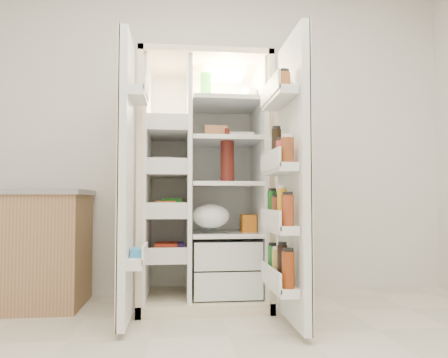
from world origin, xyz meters
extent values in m
cube|color=silver|center=(0.00, 2.00, 1.35)|extent=(4.00, 0.02, 2.70)
cube|color=beige|center=(-0.10, 1.93, 0.90)|extent=(0.92, 0.04, 1.80)
cube|color=beige|center=(-0.54, 1.60, 0.90)|extent=(0.04, 0.70, 1.80)
cube|color=beige|center=(0.34, 1.60, 0.90)|extent=(0.04, 0.70, 1.80)
cube|color=beige|center=(-0.10, 1.60, 1.78)|extent=(0.92, 0.70, 0.04)
cube|color=beige|center=(-0.10, 1.60, 0.04)|extent=(0.92, 0.70, 0.08)
cube|color=white|center=(-0.10, 1.90, 0.92)|extent=(0.84, 0.02, 1.68)
cube|color=white|center=(-0.51, 1.60, 0.92)|extent=(0.02, 0.62, 1.68)
cube|color=white|center=(0.31, 1.60, 0.92)|extent=(0.02, 0.62, 1.68)
cube|color=white|center=(-0.21, 1.60, 0.92)|extent=(0.03, 0.62, 1.68)
cube|color=silver|center=(0.05, 1.58, 0.18)|extent=(0.47, 0.52, 0.19)
cube|color=silver|center=(0.05, 1.58, 0.39)|extent=(0.47, 0.52, 0.19)
cube|color=#FFD18C|center=(0.05, 1.65, 1.72)|extent=(0.30, 0.30, 0.02)
cube|color=silver|center=(-0.37, 1.60, 0.35)|extent=(0.28, 0.58, 0.02)
cube|color=silver|center=(-0.37, 1.60, 0.65)|extent=(0.28, 0.58, 0.02)
cube|color=silver|center=(-0.37, 1.60, 0.95)|extent=(0.28, 0.58, 0.02)
cube|color=silver|center=(-0.37, 1.60, 1.25)|extent=(0.28, 0.58, 0.02)
cube|color=white|center=(0.05, 1.60, 0.52)|extent=(0.49, 0.58, 0.01)
cube|color=white|center=(0.05, 1.60, 0.88)|extent=(0.49, 0.58, 0.01)
cube|color=white|center=(0.05, 1.60, 1.20)|extent=(0.49, 0.58, 0.02)
cube|color=white|center=(0.05, 1.60, 1.48)|extent=(0.49, 0.58, 0.02)
cube|color=red|center=(-0.37, 1.60, 0.41)|extent=(0.16, 0.20, 0.10)
cube|color=#24842B|center=(-0.37, 1.60, 0.72)|extent=(0.14, 0.18, 0.12)
cube|color=white|center=(-0.37, 1.60, 0.99)|extent=(0.20, 0.22, 0.07)
cube|color=yellow|center=(-0.37, 1.60, 1.33)|extent=(0.15, 0.16, 0.14)
cube|color=#4A3194|center=(-0.37, 1.60, 0.40)|extent=(0.18, 0.20, 0.09)
cube|color=orange|center=(-0.37, 1.60, 0.71)|extent=(0.14, 0.18, 0.10)
cube|color=silver|center=(-0.37, 1.60, 1.02)|extent=(0.16, 0.16, 0.12)
sphere|color=orange|center=(-0.07, 1.50, 0.12)|extent=(0.07, 0.07, 0.07)
sphere|color=orange|center=(0.02, 1.54, 0.12)|extent=(0.07, 0.07, 0.07)
sphere|color=orange|center=(0.12, 1.50, 0.12)|extent=(0.07, 0.07, 0.07)
sphere|color=orange|center=(-0.02, 1.64, 0.12)|extent=(0.07, 0.07, 0.07)
ellipsoid|color=#356923|center=(0.05, 1.60, 0.40)|extent=(0.26, 0.24, 0.11)
cylinder|color=#501611|center=(0.06, 1.48, 1.04)|extent=(0.10, 0.10, 0.31)
cylinder|color=brown|center=(0.09, 1.53, 0.97)|extent=(0.05, 0.05, 0.16)
cube|color=#217B23|center=(-0.09, 1.57, 1.60)|extent=(0.08, 0.08, 0.22)
cylinder|color=white|center=(0.24, 1.55, 1.54)|extent=(0.12, 0.12, 0.11)
cylinder|color=#B36F29|center=(0.10, 1.65, 1.53)|extent=(0.06, 0.06, 0.08)
cube|color=white|center=(0.14, 1.58, 1.24)|extent=(0.25, 0.10, 0.06)
cube|color=#BE774C|center=(-0.02, 1.56, 1.26)|extent=(0.17, 0.09, 0.10)
ellipsoid|color=white|center=(-0.06, 1.52, 0.61)|extent=(0.27, 0.25, 0.17)
cube|color=orange|center=(0.24, 1.63, 0.59)|extent=(0.11, 0.13, 0.13)
cube|color=white|center=(-0.60, 1.05, 0.90)|extent=(0.05, 0.40, 1.72)
cube|color=beige|center=(-0.63, 1.05, 0.90)|extent=(0.01, 0.40, 1.72)
cube|color=white|center=(-0.53, 1.05, 0.40)|extent=(0.09, 0.32, 0.06)
cube|color=white|center=(-0.53, 1.05, 1.40)|extent=(0.09, 0.32, 0.06)
cube|color=#338CCC|center=(-0.53, 1.05, 0.43)|extent=(0.07, 0.12, 0.10)
cube|color=white|center=(0.40, 0.96, 0.90)|extent=(0.05, 0.58, 1.72)
cube|color=beige|center=(0.42, 0.96, 0.90)|extent=(0.01, 0.58, 1.72)
cube|color=white|center=(0.31, 0.96, 0.26)|extent=(0.11, 0.50, 0.05)
cube|color=white|center=(0.31, 0.96, 0.60)|extent=(0.11, 0.50, 0.05)
cube|color=white|center=(0.31, 0.96, 0.95)|extent=(0.11, 0.50, 0.05)
cube|color=white|center=(0.31, 0.96, 1.38)|extent=(0.11, 0.50, 0.05)
cylinder|color=maroon|center=(0.31, 0.76, 0.39)|extent=(0.07, 0.07, 0.20)
cylinder|color=black|center=(0.31, 0.89, 0.40)|extent=(0.06, 0.06, 0.22)
cylinder|color=gold|center=(0.31, 1.02, 0.38)|extent=(0.06, 0.06, 0.18)
cylinder|color=#22662D|center=(0.31, 1.15, 0.38)|extent=(0.06, 0.06, 0.19)
cylinder|color=maroon|center=(0.31, 0.76, 0.71)|extent=(0.07, 0.07, 0.17)
cylinder|color=gold|center=(0.31, 0.89, 0.73)|extent=(0.06, 0.06, 0.21)
cylinder|color=brown|center=(0.31, 1.02, 0.70)|extent=(0.07, 0.07, 0.16)
cylinder|color=#145B18|center=(0.31, 1.15, 0.72)|extent=(0.06, 0.06, 0.20)
cylinder|color=brown|center=(0.31, 0.76, 1.04)|extent=(0.07, 0.07, 0.14)
cylinder|color=#BA2F3C|center=(0.31, 0.89, 1.04)|extent=(0.07, 0.07, 0.14)
cylinder|color=black|center=(0.31, 1.02, 1.09)|extent=(0.06, 0.06, 0.23)
cylinder|color=beige|center=(0.31, 1.15, 1.06)|extent=(0.06, 0.06, 0.18)
cylinder|color=#955125|center=(0.31, 0.84, 1.45)|extent=(0.08, 0.08, 0.10)
cylinder|color=olive|center=(0.31, 1.06, 1.45)|extent=(0.08, 0.08, 0.10)
cube|color=#A77353|center=(-1.53, 1.67, 0.40)|extent=(1.12, 0.58, 0.80)
cube|color=gray|center=(-1.53, 1.67, 0.82)|extent=(1.16, 0.62, 0.04)
camera|label=1|loc=(-0.29, -1.54, 0.77)|focal=34.00mm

